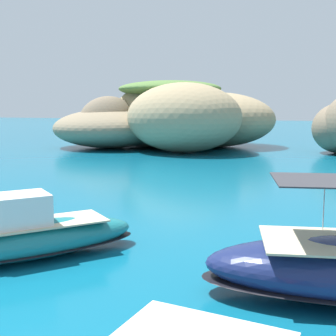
{
  "coord_description": "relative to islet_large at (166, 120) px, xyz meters",
  "views": [
    {
      "loc": [
        10.47,
        0.0,
        5.33
      ],
      "look_at": [
        0.09,
        22.72,
        1.94
      ],
      "focal_mm": 47.04,
      "sensor_mm": 36.0,
      "label": 1
    }
  ],
  "objects": [
    {
      "name": "islet_large",
      "position": [
        0.0,
        0.0,
        0.0
      ],
      "size": [
        31.44,
        25.93,
        9.11
      ],
      "color": "#9E8966",
      "rests_on": "ground"
    },
    {
      "name": "motorboat_teal",
      "position": [
        14.21,
        -42.6,
        -2.94
      ],
      "size": [
        6.58,
        7.9,
        2.36
      ],
      "color": "#19727A",
      "rests_on": "ground"
    }
  ]
}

